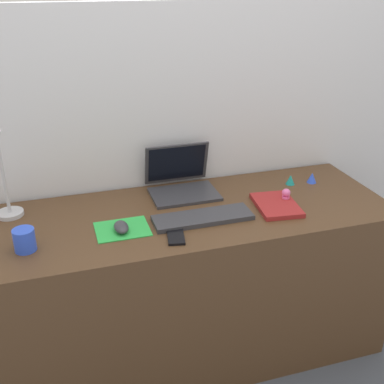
{
  "coord_description": "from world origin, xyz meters",
  "views": [
    {
      "loc": [
        -0.52,
        -1.72,
        1.67
      ],
      "look_at": [
        0.01,
        0.0,
        0.83
      ],
      "focal_mm": 44.62,
      "sensor_mm": 36.0,
      "label": 1
    }
  ],
  "objects_px": {
    "laptop": "(181,180)",
    "notebook_pad": "(276,205)",
    "toy_figurine_blue": "(312,178)",
    "coffee_mug": "(24,240)",
    "toy_figurine_pink": "(286,195)",
    "mouse": "(121,227)",
    "toy_figurine_teal": "(290,180)",
    "cell_phone": "(176,236)",
    "keyboard": "(203,218)",
    "desk_lamp": "(3,177)"
  },
  "relations": [
    {
      "from": "laptop",
      "to": "mouse",
      "type": "bearing_deg",
      "value": -137.42
    },
    {
      "from": "keyboard",
      "to": "toy_figurine_teal",
      "type": "relative_size",
      "value": 8.68
    },
    {
      "from": "keyboard",
      "to": "toy_figurine_pink",
      "type": "relative_size",
      "value": 6.34
    },
    {
      "from": "notebook_pad",
      "to": "coffee_mug",
      "type": "distance_m",
      "value": 1.03
    },
    {
      "from": "toy_figurine_teal",
      "to": "toy_figurine_blue",
      "type": "distance_m",
      "value": 0.11
    },
    {
      "from": "notebook_pad",
      "to": "keyboard",
      "type": "bearing_deg",
      "value": -170.77
    },
    {
      "from": "keyboard",
      "to": "cell_phone",
      "type": "relative_size",
      "value": 3.2
    },
    {
      "from": "toy_figurine_teal",
      "to": "toy_figurine_blue",
      "type": "bearing_deg",
      "value": -6.21
    },
    {
      "from": "toy_figurine_teal",
      "to": "notebook_pad",
      "type": "bearing_deg",
      "value": -130.49
    },
    {
      "from": "coffee_mug",
      "to": "notebook_pad",
      "type": "bearing_deg",
      "value": 2.62
    },
    {
      "from": "keyboard",
      "to": "coffee_mug",
      "type": "xyz_separation_m",
      "value": [
        -0.69,
        -0.03,
        0.03
      ]
    },
    {
      "from": "toy_figurine_pink",
      "to": "mouse",
      "type": "bearing_deg",
      "value": -176.24
    },
    {
      "from": "notebook_pad",
      "to": "toy_figurine_pink",
      "type": "relative_size",
      "value": 3.71
    },
    {
      "from": "coffee_mug",
      "to": "toy_figurine_pink",
      "type": "height_order",
      "value": "coffee_mug"
    },
    {
      "from": "desk_lamp",
      "to": "toy_figurine_blue",
      "type": "relative_size",
      "value": 7.98
    },
    {
      "from": "cell_phone",
      "to": "toy_figurine_pink",
      "type": "xyz_separation_m",
      "value": [
        0.54,
        0.15,
        0.03
      ]
    },
    {
      "from": "desk_lamp",
      "to": "toy_figurine_pink",
      "type": "bearing_deg",
      "value": -9.52
    },
    {
      "from": "toy_figurine_blue",
      "to": "toy_figurine_pink",
      "type": "xyz_separation_m",
      "value": [
        -0.22,
        -0.16,
        0.01
      ]
    },
    {
      "from": "laptop",
      "to": "toy_figurine_teal",
      "type": "height_order",
      "value": "laptop"
    },
    {
      "from": "laptop",
      "to": "toy_figurine_teal",
      "type": "relative_size",
      "value": 6.35
    },
    {
      "from": "laptop",
      "to": "desk_lamp",
      "type": "height_order",
      "value": "desk_lamp"
    },
    {
      "from": "toy_figurine_blue",
      "to": "coffee_mug",
      "type": "bearing_deg",
      "value": -169.75
    },
    {
      "from": "mouse",
      "to": "toy_figurine_pink",
      "type": "distance_m",
      "value": 0.74
    },
    {
      "from": "notebook_pad",
      "to": "coffee_mug",
      "type": "relative_size",
      "value": 2.8
    },
    {
      "from": "desk_lamp",
      "to": "toy_figurine_pink",
      "type": "height_order",
      "value": "desk_lamp"
    },
    {
      "from": "mouse",
      "to": "toy_figurine_teal",
      "type": "height_order",
      "value": "toy_figurine_teal"
    },
    {
      "from": "cell_phone",
      "to": "laptop",
      "type": "bearing_deg",
      "value": 82.14
    },
    {
      "from": "notebook_pad",
      "to": "toy_figurine_blue",
      "type": "xyz_separation_m",
      "value": [
        0.28,
        0.19,
        0.02
      ]
    },
    {
      "from": "laptop",
      "to": "toy_figurine_blue",
      "type": "distance_m",
      "value": 0.64
    },
    {
      "from": "laptop",
      "to": "desk_lamp",
      "type": "distance_m",
      "value": 0.76
    },
    {
      "from": "coffee_mug",
      "to": "toy_figurine_teal",
      "type": "bearing_deg",
      "value": 11.69
    },
    {
      "from": "mouse",
      "to": "toy_figurine_blue",
      "type": "relative_size",
      "value": 1.92
    },
    {
      "from": "keyboard",
      "to": "cell_phone",
      "type": "height_order",
      "value": "keyboard"
    },
    {
      "from": "laptop",
      "to": "toy_figurine_blue",
      "type": "relative_size",
      "value": 5.99
    },
    {
      "from": "keyboard",
      "to": "toy_figurine_teal",
      "type": "xyz_separation_m",
      "value": [
        0.51,
        0.22,
        0.01
      ]
    },
    {
      "from": "cell_phone",
      "to": "toy_figurine_teal",
      "type": "relative_size",
      "value": 2.71
    },
    {
      "from": "toy_figurine_blue",
      "to": "keyboard",
      "type": "bearing_deg",
      "value": -161.65
    },
    {
      "from": "laptop",
      "to": "keyboard",
      "type": "relative_size",
      "value": 0.73
    },
    {
      "from": "laptop",
      "to": "toy_figurine_blue",
      "type": "xyz_separation_m",
      "value": [
        0.63,
        -0.09,
        -0.03
      ]
    },
    {
      "from": "cell_phone",
      "to": "toy_figurine_blue",
      "type": "distance_m",
      "value": 0.83
    },
    {
      "from": "coffee_mug",
      "to": "laptop",
      "type": "bearing_deg",
      "value": 25.88
    },
    {
      "from": "laptop",
      "to": "notebook_pad",
      "type": "distance_m",
      "value": 0.45
    },
    {
      "from": "notebook_pad",
      "to": "toy_figurine_pink",
      "type": "xyz_separation_m",
      "value": [
        0.06,
        0.03,
        0.02
      ]
    },
    {
      "from": "cell_phone",
      "to": "desk_lamp",
      "type": "relative_size",
      "value": 0.32
    },
    {
      "from": "toy_figurine_pink",
      "to": "laptop",
      "type": "bearing_deg",
      "value": 148.15
    },
    {
      "from": "keyboard",
      "to": "mouse",
      "type": "bearing_deg",
      "value": -179.88
    },
    {
      "from": "mouse",
      "to": "keyboard",
      "type": "bearing_deg",
      "value": 0.12
    },
    {
      "from": "toy_figurine_pink",
      "to": "notebook_pad",
      "type": "bearing_deg",
      "value": -152.23
    },
    {
      "from": "desk_lamp",
      "to": "coffee_mug",
      "type": "bearing_deg",
      "value": -76.72
    },
    {
      "from": "toy_figurine_blue",
      "to": "laptop",
      "type": "bearing_deg",
      "value": 171.42
    }
  ]
}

